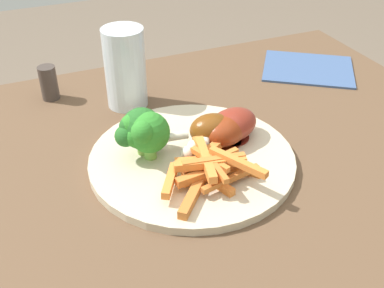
{
  "coord_description": "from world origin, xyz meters",
  "views": [
    {
      "loc": [
        0.16,
        0.53,
        1.11
      ],
      "look_at": [
        -0.05,
        0.03,
        0.74
      ],
      "focal_mm": 44.35,
      "sensor_mm": 36.0,
      "label": 1
    }
  ],
  "objects_px": {
    "chicken_drumstick_near": "(231,126)",
    "water_glass": "(125,68)",
    "chicken_drumstick_extra": "(223,132)",
    "pepper_shaker": "(49,83)",
    "dinner_plate": "(192,159)",
    "chicken_drumstick_far": "(209,130)",
    "carrot_fries_pile": "(209,167)",
    "broccoli_floret_middle": "(146,132)",
    "broccoli_floret_front": "(142,132)",
    "dining_table": "(152,219)"
  },
  "relations": [
    {
      "from": "broccoli_floret_front",
      "to": "chicken_drumstick_far",
      "type": "height_order",
      "value": "broccoli_floret_front"
    },
    {
      "from": "chicken_drumstick_near",
      "to": "water_glass",
      "type": "height_order",
      "value": "water_glass"
    },
    {
      "from": "broccoli_floret_front",
      "to": "chicken_drumstick_far",
      "type": "bearing_deg",
      "value": 176.08
    },
    {
      "from": "broccoli_floret_middle",
      "to": "chicken_drumstick_extra",
      "type": "bearing_deg",
      "value": 174.91
    },
    {
      "from": "dinner_plate",
      "to": "pepper_shaker",
      "type": "bearing_deg",
      "value": -60.61
    },
    {
      "from": "carrot_fries_pile",
      "to": "chicken_drumstick_near",
      "type": "height_order",
      "value": "chicken_drumstick_near"
    },
    {
      "from": "carrot_fries_pile",
      "to": "pepper_shaker",
      "type": "relative_size",
      "value": 2.33
    },
    {
      "from": "dinner_plate",
      "to": "chicken_drumstick_extra",
      "type": "relative_size",
      "value": 2.36
    },
    {
      "from": "dining_table",
      "to": "water_glass",
      "type": "bearing_deg",
      "value": -97.08
    },
    {
      "from": "dining_table",
      "to": "carrot_fries_pile",
      "type": "distance_m",
      "value": 0.18
    },
    {
      "from": "broccoli_floret_middle",
      "to": "carrot_fries_pile",
      "type": "height_order",
      "value": "broccoli_floret_middle"
    },
    {
      "from": "broccoli_floret_front",
      "to": "broccoli_floret_middle",
      "type": "height_order",
      "value": "same"
    },
    {
      "from": "dinner_plate",
      "to": "water_glass",
      "type": "relative_size",
      "value": 2.16
    },
    {
      "from": "carrot_fries_pile",
      "to": "chicken_drumstick_near",
      "type": "distance_m",
      "value": 0.1
    },
    {
      "from": "broccoli_floret_front",
      "to": "water_glass",
      "type": "xyz_separation_m",
      "value": [
        -0.03,
        -0.17,
        0.01
      ]
    },
    {
      "from": "chicken_drumstick_extra",
      "to": "pepper_shaker",
      "type": "xyz_separation_m",
      "value": [
        0.21,
        -0.26,
        -0.0
      ]
    },
    {
      "from": "dinner_plate",
      "to": "broccoli_floret_middle",
      "type": "relative_size",
      "value": 4.14
    },
    {
      "from": "carrot_fries_pile",
      "to": "chicken_drumstick_extra",
      "type": "height_order",
      "value": "chicken_drumstick_extra"
    },
    {
      "from": "carrot_fries_pile",
      "to": "chicken_drumstick_extra",
      "type": "xyz_separation_m",
      "value": [
        -0.05,
        -0.07,
        0.0
      ]
    },
    {
      "from": "broccoli_floret_front",
      "to": "broccoli_floret_middle",
      "type": "bearing_deg",
      "value": 116.8
    },
    {
      "from": "dining_table",
      "to": "water_glass",
      "type": "xyz_separation_m",
      "value": [
        -0.02,
        -0.16,
        0.19
      ]
    },
    {
      "from": "dinner_plate",
      "to": "broccoli_floret_front",
      "type": "xyz_separation_m",
      "value": [
        0.06,
        -0.03,
        0.05
      ]
    },
    {
      "from": "chicken_drumstick_near",
      "to": "water_glass",
      "type": "relative_size",
      "value": 0.98
    },
    {
      "from": "pepper_shaker",
      "to": "broccoli_floret_front",
      "type": "bearing_deg",
      "value": 110.3
    },
    {
      "from": "broccoli_floret_middle",
      "to": "chicken_drumstick_near",
      "type": "distance_m",
      "value": 0.13
    },
    {
      "from": "dinner_plate",
      "to": "broccoli_floret_front",
      "type": "bearing_deg",
      "value": -23.33
    },
    {
      "from": "dining_table",
      "to": "carrot_fries_pile",
      "type": "xyz_separation_m",
      "value": [
        -0.06,
        0.09,
        0.15
      ]
    },
    {
      "from": "carrot_fries_pile",
      "to": "broccoli_floret_middle",
      "type": "bearing_deg",
      "value": -51.77
    },
    {
      "from": "chicken_drumstick_extra",
      "to": "pepper_shaker",
      "type": "bearing_deg",
      "value": -51.72
    },
    {
      "from": "dinner_plate",
      "to": "water_glass",
      "type": "height_order",
      "value": "water_glass"
    },
    {
      "from": "chicken_drumstick_near",
      "to": "chicken_drumstick_far",
      "type": "height_order",
      "value": "chicken_drumstick_far"
    },
    {
      "from": "dinner_plate",
      "to": "carrot_fries_pile",
      "type": "xyz_separation_m",
      "value": [
        -0.0,
        0.06,
        0.02
      ]
    },
    {
      "from": "broccoli_floret_middle",
      "to": "chicken_drumstick_extra",
      "type": "height_order",
      "value": "broccoli_floret_middle"
    },
    {
      "from": "dinner_plate",
      "to": "chicken_drumstick_far",
      "type": "bearing_deg",
      "value": -149.82
    },
    {
      "from": "dining_table",
      "to": "chicken_drumstick_near",
      "type": "bearing_deg",
      "value": 173.07
    },
    {
      "from": "pepper_shaker",
      "to": "broccoli_floret_middle",
      "type": "bearing_deg",
      "value": 110.48
    },
    {
      "from": "dining_table",
      "to": "carrot_fries_pile",
      "type": "relative_size",
      "value": 7.58
    },
    {
      "from": "chicken_drumstick_extra",
      "to": "broccoli_floret_front",
      "type": "bearing_deg",
      "value": -8.19
    },
    {
      "from": "dining_table",
      "to": "chicken_drumstick_far",
      "type": "relative_size",
      "value": 8.96
    },
    {
      "from": "chicken_drumstick_extra",
      "to": "water_glass",
      "type": "relative_size",
      "value": 0.92
    },
    {
      "from": "dining_table",
      "to": "broccoli_floret_middle",
      "type": "xyz_separation_m",
      "value": [
        0.0,
        0.01,
        0.17
      ]
    },
    {
      "from": "water_glass",
      "to": "pepper_shaker",
      "type": "distance_m",
      "value": 0.14
    },
    {
      "from": "dining_table",
      "to": "chicken_drumstick_near",
      "type": "relative_size",
      "value": 8.06
    },
    {
      "from": "dining_table",
      "to": "broccoli_floret_middle",
      "type": "relative_size",
      "value": 15.06
    },
    {
      "from": "pepper_shaker",
      "to": "chicken_drumstick_far",
      "type": "bearing_deg",
      "value": 126.78
    },
    {
      "from": "dinner_plate",
      "to": "pepper_shaker",
      "type": "relative_size",
      "value": 4.86
    },
    {
      "from": "dining_table",
      "to": "broccoli_floret_middle",
      "type": "height_order",
      "value": "broccoli_floret_middle"
    },
    {
      "from": "carrot_fries_pile",
      "to": "chicken_drumstick_extra",
      "type": "relative_size",
      "value": 1.13
    },
    {
      "from": "broccoli_floret_front",
      "to": "chicken_drumstick_near",
      "type": "xyz_separation_m",
      "value": [
        -0.13,
        0.01,
        -0.02
      ]
    },
    {
      "from": "chicken_drumstick_near",
      "to": "broccoli_floret_front",
      "type": "bearing_deg",
      "value": -3.54
    }
  ]
}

